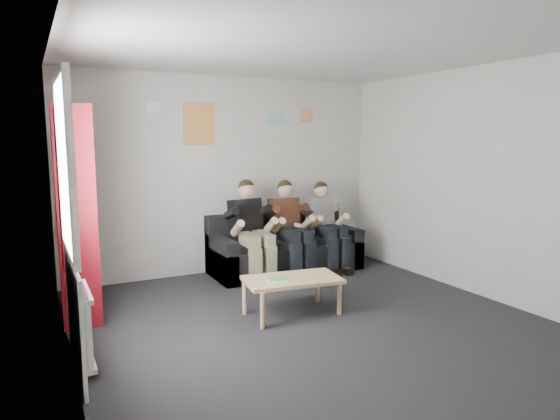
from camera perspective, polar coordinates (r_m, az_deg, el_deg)
name	(u,v)px	position (r m, az deg, el deg)	size (l,w,h in m)	color
room_shell	(322,193)	(4.75, 4.87, 1.96)	(5.00, 5.00, 5.00)	black
sofa	(284,250)	(7.07, 0.50, -4.62)	(2.09, 0.85, 0.81)	black
bookshelf	(76,213)	(5.62, -22.28, -0.28)	(0.33, 0.99, 2.19)	maroon
coffee_table	(292,282)	(5.33, 1.40, -8.25)	(1.00, 0.55, 0.40)	tan
game_cases	(278,280)	(5.20, -0.28, -7.95)	(0.22, 0.18, 0.03)	white
person_left	(252,231)	(6.58, -3.21, -2.41)	(0.41, 0.88, 1.32)	black
person_middle	(291,228)	(6.83, 1.26, -2.09)	(0.40, 0.85, 1.29)	#482818
person_right	(327,226)	(7.13, 5.38, -1.83)	(0.38, 0.80, 1.24)	white
radiator	(85,325)	(4.49, -21.42, -12.13)	(0.10, 0.64, 0.60)	white
window	(70,245)	(4.30, -22.88, -3.68)	(0.05, 1.30, 2.36)	white
poster_large	(199,124)	(6.83, -9.27, 9.69)	(0.42, 0.01, 0.55)	gold
poster_blue	(276,118)	(7.27, -0.48, 10.50)	(0.25, 0.01, 0.20)	#3988C3
poster_pink	(306,115)	(7.51, 3.00, 10.80)	(0.22, 0.01, 0.18)	#D2417A
poster_sign	(153,107)	(6.68, -14.31, 11.30)	(0.20, 0.01, 0.14)	white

